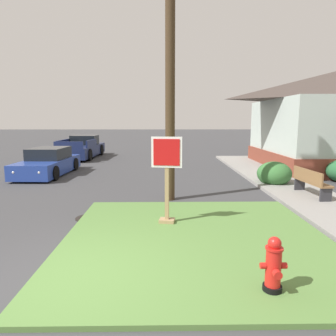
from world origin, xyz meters
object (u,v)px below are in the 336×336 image
Objects in this scene: manhole_cover at (89,218)px; street_bench at (310,181)px; fire_hydrant at (273,266)px; stop_sign at (167,182)px; pickup_truck_navy at (82,149)px; utility_pole at (170,45)px; parked_sedan_blue at (48,163)px.

street_bench reaches higher than manhole_cover.
fire_hydrant is 0.39× the size of stop_sign.
pickup_truck_navy is 13.26m from utility_pole.
street_bench is (10.22, -11.23, -0.02)m from pickup_truck_navy.
pickup_truck_navy is at bearing 112.15° from stop_sign.
parked_sedan_blue is (-5.45, 7.13, -0.54)m from stop_sign.
pickup_truck_navy is (-3.56, 13.11, 0.61)m from manhole_cover.
parked_sedan_blue is 6.57m from pickup_truck_navy.
pickup_truck_navy is 0.60× the size of utility_pole.
parked_sedan_blue is at bearing 140.05° from utility_pole.
stop_sign is 0.23× the size of utility_pole.
pickup_truck_navy is 3.11× the size of street_bench.
street_bench is (6.66, 1.88, 0.58)m from manhole_cover.
manhole_cover is 0.16× the size of parked_sedan_blue.
manhole_cover is at bearing 163.84° from stop_sign.
fire_hydrant is 6.34m from street_bench.
fire_hydrant is at bearing -67.09° from pickup_truck_navy.
utility_pole is (2.15, 1.87, 4.73)m from manhole_cover.
parked_sedan_blue is 0.81× the size of pickup_truck_navy.
parked_sedan_blue is 2.52× the size of street_bench.
street_bench is at bearing -47.68° from pickup_truck_navy.
utility_pole is (-1.36, 5.48, 4.27)m from fire_hydrant.
parked_sedan_blue is at bearing 124.36° from fire_hydrant.
utility_pole is at bearing -179.81° from street_bench.
street_bench is at bearing 0.19° from utility_pole.
manhole_cover is at bearing 134.18° from fire_hydrant.
fire_hydrant is 18.15m from pickup_truck_navy.
stop_sign is 8.99m from parked_sedan_blue.
fire_hydrant is at bearing -45.82° from manhole_cover.
fire_hydrant is at bearing -76.04° from utility_pole.
manhole_cover is at bearing -62.31° from parked_sedan_blue.
stop_sign is (-1.49, 3.03, 0.62)m from fire_hydrant.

